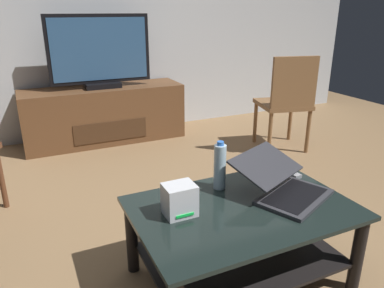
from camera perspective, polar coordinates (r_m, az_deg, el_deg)
name	(u,v)px	position (r m, az deg, el deg)	size (l,w,h in m)	color
ground_plane	(211,257)	(2.13, 2.92, -17.04)	(7.68, 7.68, 0.00)	olive
coffee_table	(241,230)	(1.83, 7.66, -13.09)	(1.02, 0.68, 0.42)	black
media_cabinet	(105,114)	(3.86, -13.38, 4.50)	(1.58, 0.48, 0.56)	brown
television	(100,53)	(3.73, -14.08, 13.50)	(0.97, 0.20, 0.69)	black
dining_chair	(287,99)	(3.54, 14.51, 6.77)	(0.53, 0.53, 0.91)	brown
laptop	(283,184)	(1.88, 13.92, -6.00)	(0.51, 0.52, 0.18)	#333338
router_box	(180,200)	(1.65, -1.94, -8.64)	(0.14, 0.12, 0.15)	silver
water_bottle_near	(219,166)	(1.88, 4.27, -3.43)	(0.06, 0.06, 0.26)	silver
cell_phone	(191,194)	(1.84, -0.10, -7.82)	(0.07, 0.14, 0.01)	black
tv_remote	(289,172)	(2.14, 14.80, -4.21)	(0.04, 0.16, 0.02)	#99999E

